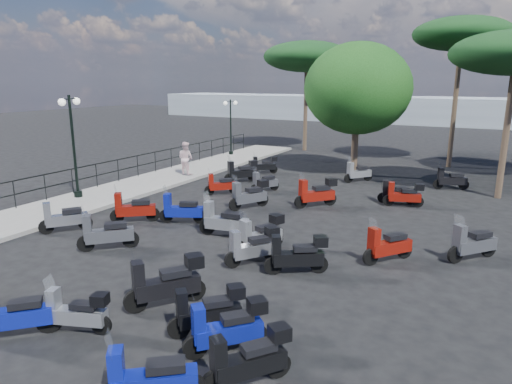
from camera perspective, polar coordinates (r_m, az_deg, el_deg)
The scene contains 37 objects.
ground at distance 15.99m, azimuth -5.51°, elevation -4.45°, with size 120.00×120.00×0.00m, color black.
sidewalk at distance 22.19m, azimuth -15.23°, elevation 0.53°, with size 3.00×30.00×0.15m, color slate.
railing at distance 22.79m, azimuth -18.09°, elevation 2.78°, with size 0.04×26.04×1.10m.
lamp_post_1 at distance 20.47m, azimuth -21.90°, elevation 6.05°, with size 0.55×1.22×4.26m.
lamp_post_2 at distance 30.46m, azimuth -3.18°, elevation 8.57°, with size 0.56×1.00×3.61m.
pedestrian_far at distance 24.17m, azimuth -8.79°, elevation 4.19°, with size 0.84×0.66×1.73m, color beige.
scooter_1 at distance 16.65m, azimuth -22.87°, elevation -3.06°, with size 1.12×1.44×1.37m.
scooter_2 at distance 14.48m, azimuth -18.20°, elevation -5.00°, with size 1.36×1.36×1.44m.
scooter_3 at distance 20.43m, azimuth -4.44°, elevation 0.86°, with size 1.18×1.14×1.23m.
scooter_4 at distance 22.79m, azimuth -1.83°, elevation 2.53°, with size 1.23×1.50×1.41m.
scooter_6 at distance 10.17m, azimuth -21.49°, elevation -13.84°, with size 1.42×0.71×1.18m.
scooter_7 at distance 16.97m, azimuth -15.07°, elevation -2.08°, with size 1.45×1.18×1.40m.
scooter_8 at distance 16.51m, azimuth -9.29°, elevation -2.26°, with size 1.61×0.90×1.37m.
scooter_9 at distance 20.79m, azimuth 1.03°, elevation 1.14°, with size 0.86×1.42×1.23m.
scooter_10 at distance 24.92m, azimuth 1.02°, elevation 3.35°, with size 1.28×1.09×1.22m.
scooter_11 at distance 10.51m, azimuth -28.18°, elevation -13.49°, with size 1.27×1.27×1.35m.
scooter_12 at distance 10.63m, azimuth -11.16°, elevation -11.12°, with size 1.28×1.60×1.50m.
scooter_13 at distance 12.72m, azimuth -0.36°, elevation -6.89°, with size 1.11×1.44×1.33m.
scooter_14 at distance 14.91m, azimuth -4.03°, elevation -3.74°, with size 1.83×0.64×1.46m.
scooter_15 at distance 18.12m, azimuth -0.83°, elevation -0.41°, with size 1.06×1.64×1.43m.
scooter_16 at distance 23.45m, azimuth 12.61°, elevation 2.33°, with size 1.09×1.37×1.32m.
scooter_17 at distance 7.84m, azimuth -13.16°, elevation -21.97°, with size 1.39×1.12×1.34m.
scooter_18 at distance 9.49m, azimuth -5.98°, elevation -14.65°, with size 1.26×1.26×1.29m.
scooter_19 at distance 12.15m, azimuth 5.16°, elevation -7.89°, with size 1.52×1.08×1.36m.
scooter_20 at distance 13.56m, azimuth 0.59°, elevation -5.44°, with size 0.91×1.66×1.39m.
scooter_21 at distance 18.50m, azimuth 7.56°, elevation -0.18°, with size 1.36×1.52×1.48m.
scooter_22 at distance 19.33m, azimuth 18.02°, elevation -0.37°, with size 1.55×0.76×1.28m.
scooter_23 at distance 8.88m, azimuth -3.62°, elevation -16.66°, with size 1.25×1.33×1.32m.
scooter_24 at distance 8.06m, azimuth -0.96°, elevation -20.26°, with size 1.11×1.38×1.29m.
scooter_25 at distance 13.39m, azimuth 16.09°, elevation -6.51°, with size 1.12×1.43×1.36m.
scooter_26 at distance 14.36m, azimuth 25.39°, elevation -5.88°, with size 1.21×1.42×1.40m.
scooter_27 at distance 19.76m, azimuth 17.08°, elevation -0.16°, with size 1.50×0.70×1.23m.
scooter_28 at distance 23.16m, azimuth 23.14°, elevation 1.39°, with size 1.53×0.86×1.31m.
broadleaf_tree at distance 24.78m, azimuth 12.59°, elevation 12.49°, with size 5.57×5.57×6.93m.
pine_0 at distance 28.97m, azimuth 24.36°, elevation 17.50°, with size 5.36×5.36×8.41m.
pine_2 at distance 33.28m, azimuth 6.38°, elevation 16.44°, with size 6.13×6.13×7.64m.
distant_hills at distance 58.31m, azimuth 20.17°, elevation 9.58°, with size 70.00×8.00×3.00m, color gray.
Camera 1 is at (8.52, -12.57, 5.01)m, focal length 32.00 mm.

